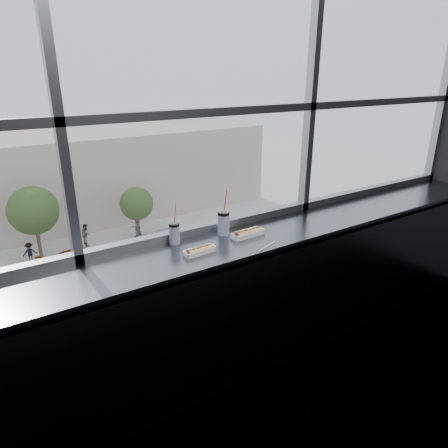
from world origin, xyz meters
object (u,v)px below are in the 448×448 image
soda_cup_right (223,221)px  pedestrian_b (29,251)px  hotdog_tray_right (248,233)px  tree_center (33,211)px  car_near_c (22,345)px  pedestrian_d (136,224)px  soda_cup_left (174,232)px  tree_right (137,204)px  car_near_e (290,259)px  hotdog_tray_left (200,250)px  car_far_b (83,257)px  loose_straw (267,246)px  car_far_c (174,236)px  pedestrian_c (86,232)px  wrapper (188,252)px  car_near_d (149,304)px

soda_cup_right → pedestrian_b: (0.90, 27.79, -11.25)m
hotdog_tray_right → tree_center: hotdog_tray_right is taller
car_near_c → pedestrian_b: (2.04, 11.67, -0.06)m
tree_center → pedestrian_d: bearing=-0.2°
soda_cup_left → car_near_c: bearing=92.7°
soda_cup_right → tree_right: size_ratio=0.08×
soda_cup_left → hotdog_tray_right: bearing=-19.2°
car_near_e → hotdog_tray_left: bearing=140.0°
hotdog_tray_right → tree_center: bearing=85.3°
car_far_b → pedestrian_d: size_ratio=2.98×
hotdog_tray_right → tree_center: 29.50m
loose_straw → car_far_c: size_ratio=0.03×
pedestrian_c → soda_cup_right: bearing=169.6°
loose_straw → pedestrian_d: size_ratio=0.10×
pedestrian_d → car_far_c: bearing=112.4°
soda_cup_left → tree_center: (2.07, 28.08, -8.38)m
hotdog_tray_right → loose_straw: (0.00, -0.23, -0.02)m
car_far_b → pedestrian_b: 4.70m
wrapper → tree_center: (2.07, 28.29, -8.30)m
wrapper → pedestrian_c: wrapper is taller
pedestrian_b → tree_center: (0.77, 0.33, 2.86)m
car_near_c → car_far_b: (4.98, 8.00, 0.15)m
car_near_c → car_near_d: (6.56, 0.00, -0.01)m
car_near_d → car_near_c: bearing=84.4°
soda_cup_left → hotdog_tray_left: bearing=-75.0°
hotdog_tray_left → wrapper: (-0.07, 0.04, -0.01)m
car_near_c → pedestrian_d: size_ratio=2.57×
hotdog_tray_left → car_near_c: hotdog_tray_left is taller
soda_cup_left → wrapper: size_ratio=3.40×
loose_straw → pedestrian_b: 30.30m
soda_cup_left → pedestrian_d: (9.69, 28.05, -11.03)m
hotdog_tray_right → pedestrian_c: 31.27m
wrapper → car_far_c: wrapper is taller
pedestrian_c → tree_center: 4.51m
pedestrian_b → tree_center: tree_center is taller
car_near_e → pedestrian_d: 13.65m
soda_cup_left → car_near_d: (5.81, 16.08, -11.18)m
tree_center → tree_right: (7.82, 0.00, -0.85)m
loose_straw → wrapper: (-0.53, 0.21, 0.01)m
wrapper → tree_right: bearing=70.7°
hotdog_tray_right → pedestrian_d: 31.64m
tree_center → tree_right: size_ratio=1.29×
hotdog_tray_left → soda_cup_left: soda_cup_left is taller
hotdog_tray_right → pedestrian_c: bearing=78.3°
pedestrian_c → pedestrian_d: (4.05, -0.59, 0.03)m
hotdog_tray_right → car_near_d: bearing=70.4°
car_far_b → car_near_d: 8.16m
soda_cup_right → pedestrian_c: bearing=79.6°
car_far_c → pedestrian_d: bearing=25.0°
soda_cup_right → hotdog_tray_left: bearing=-147.9°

